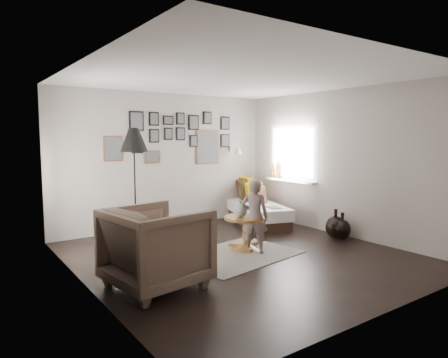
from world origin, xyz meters
TOP-DOWN VIEW (x-y plane):
  - ground at (0.00, 0.00)m, footprint 4.80×4.80m
  - wall_back at (0.00, 2.40)m, footprint 4.50×0.00m
  - wall_front at (0.00, -2.40)m, footprint 4.50×0.00m
  - wall_left at (-2.25, 0.00)m, footprint 0.00×4.80m
  - wall_right at (2.25, 0.00)m, footprint 0.00×4.80m
  - ceiling at (0.00, 0.00)m, footprint 4.80×4.80m
  - door_left at (-2.23, 1.20)m, footprint 0.00×2.14m
  - window_right at (2.18, 1.34)m, footprint 0.15×1.32m
  - gallery_wall at (0.29, 2.38)m, footprint 2.74×0.03m
  - wall_sconce at (1.55, 2.13)m, footprint 0.18×0.36m
  - rug at (-0.04, 0.03)m, footprint 1.97×1.53m
  - pedestal_table at (0.24, 0.18)m, footprint 0.67×0.67m
  - vase at (0.16, 0.20)m, footprint 0.19×0.19m
  - candles at (0.35, 0.18)m, footprint 0.12×0.12m
  - daybed at (1.61, 1.63)m, footprint 1.32×1.97m
  - magazine_on_daybed at (1.56, 1.00)m, footprint 0.24×0.30m
  - armchair at (-1.57, -0.43)m, footprint 1.19×1.16m
  - armchair_cushion at (-1.54, -0.38)m, footprint 0.48×0.49m
  - floor_lamp at (-1.02, 1.49)m, footprint 0.44×0.44m
  - magazine_basket at (-1.62, -0.38)m, footprint 0.34×0.34m
  - demijohn_large at (1.97, -0.14)m, footprint 0.34×0.34m
  - demijohn_small at (2.00, -0.26)m, footprint 0.30×0.30m
  - child at (0.24, -0.03)m, footprint 0.47×0.49m

SIDE VIEW (x-z plane):
  - ground at x=0.00m, z-range 0.00..0.00m
  - rug at x=-0.04m, z-range 0.00..0.01m
  - demijohn_small at x=2.00m, z-range -0.06..0.41m
  - magazine_basket at x=-1.62m, z-range 0.00..0.37m
  - demijohn_large at x=1.97m, z-range -0.06..0.46m
  - pedestal_table at x=0.24m, z-range -0.02..0.51m
  - daybed at x=1.61m, z-range -0.17..0.73m
  - magazine_on_daybed at x=1.56m, z-range 0.41..0.43m
  - armchair at x=-1.57m, z-range 0.00..0.96m
  - armchair_cushion at x=-1.54m, z-range 0.38..0.58m
  - child at x=0.24m, z-range 0.00..1.13m
  - candles at x=0.35m, z-range 0.53..0.78m
  - vase at x=0.16m, z-range 0.44..0.92m
  - window_right at x=2.18m, z-range 0.28..1.58m
  - door_left at x=-2.23m, z-range -0.02..2.12m
  - wall_back at x=0.00m, z-range -0.95..3.55m
  - wall_front at x=0.00m, z-range -0.95..3.55m
  - wall_left at x=-2.25m, z-range -1.10..3.70m
  - wall_right at x=2.25m, z-range -1.10..3.70m
  - wall_sconce at x=1.55m, z-range 1.38..1.54m
  - floor_lamp at x=-1.02m, z-range 0.69..2.60m
  - gallery_wall at x=0.29m, z-range 1.20..2.28m
  - ceiling at x=0.00m, z-range 2.60..2.60m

